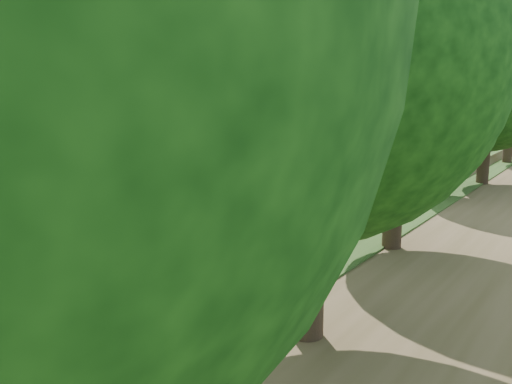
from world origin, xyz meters
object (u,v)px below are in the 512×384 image
Objects in this scene: signal_gantry at (472,124)px; signal_farside at (383,179)px; train at (469,141)px; station_building at (208,140)px; signal_platform at (19,207)px; lamppost_far at (186,202)px.

signal_farside reaches higher than signal_gantry.
signal_farside is (6.20, -47.31, 1.75)m from train.
station_building reaches higher than signal_farside.
signal_platform is at bearing -122.39° from signal_farside.
signal_gantry reaches higher than lamppost_far.
signal_farside is at bearing 21.54° from lamppost_far.
station_building is at bearing 123.72° from lamppost_far.
signal_gantry is at bearing 95.76° from signal_farside.
signal_farside is at bearing -84.24° from signal_gantry.
lamppost_far is 0.71× the size of signal_farside.
signal_farside is (9.10, 14.35, -0.03)m from signal_platform.
signal_platform is (0.56, -10.53, 1.58)m from lamppost_far.
train is at bearing 97.47° from signal_farside.
station_building is at bearing 112.86° from signal_platform.
signal_gantry is 1.36× the size of signal_farside.
signal_platform is at bearing -86.97° from lamppost_far.
lamppost_far is (-3.46, -51.12, 0.20)m from train.
station_building is 38.05m from train.
lamppost_far reaches higher than train.
signal_farside reaches higher than lamppost_far.
station_building is 23.48m from signal_farside.
lamppost_far is at bearing -93.87° from train.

